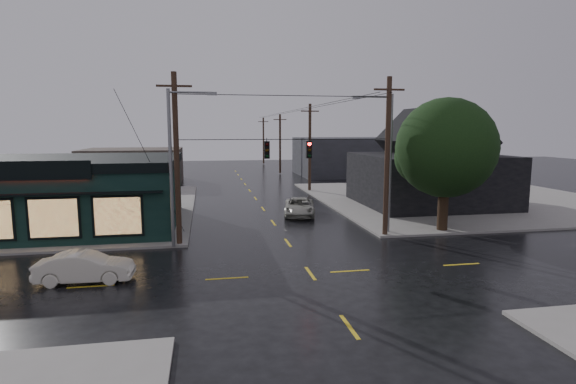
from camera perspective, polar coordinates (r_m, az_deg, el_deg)
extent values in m
plane|color=black|center=(22.05, 2.86, -10.29)|extent=(160.00, 160.00, 0.00)
cube|color=gray|center=(43.66, -30.61, -2.14)|extent=(28.00, 28.00, 0.15)
cube|color=gray|center=(47.90, 20.95, -0.74)|extent=(28.00, 28.00, 0.15)
cube|color=black|center=(35.19, -27.09, -0.50)|extent=(16.00, 12.00, 4.20)
cube|color=black|center=(34.95, -27.34, 3.39)|extent=(16.30, 12.30, 0.60)
cube|color=#FF1E14|center=(29.18, -30.78, 2.32)|extent=(7.00, 0.16, 0.90)
cube|color=black|center=(42.56, 17.44, 1.54)|extent=(12.00, 11.00, 4.50)
cylinder|color=black|center=(31.94, 19.11, -0.98)|extent=(0.70, 0.70, 4.05)
sphere|color=black|center=(31.61, 19.41, 5.32)|extent=(6.61, 6.61, 6.61)
cylinder|color=black|center=(27.31, -0.20, 6.70)|extent=(13.00, 0.04, 0.04)
cube|color=#2F2522|center=(61.24, -19.03, 3.15)|extent=(12.00, 10.00, 4.40)
cube|color=#27282C|center=(68.74, 7.26, 4.51)|extent=(14.00, 12.00, 5.60)
imported|color=beige|center=(22.63, -24.37, -8.69)|extent=(4.26, 1.59, 1.39)
imported|color=#A1A195|center=(36.14, 1.47, -1.90)|extent=(3.33, 5.44, 1.41)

